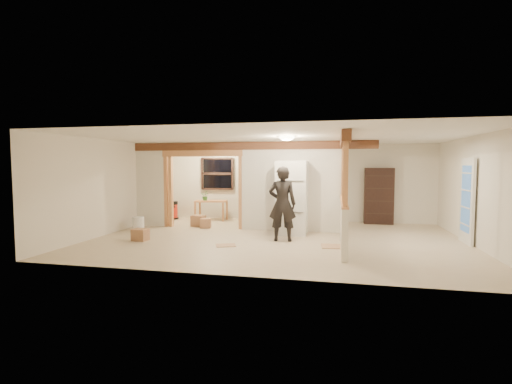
% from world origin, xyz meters
% --- Properties ---
extents(floor, '(9.00, 6.50, 0.01)m').
position_xyz_m(floor, '(0.00, 0.00, -0.01)').
color(floor, '#C6B393').
rests_on(floor, ground).
extents(ceiling, '(9.00, 6.50, 0.01)m').
position_xyz_m(ceiling, '(0.00, 0.00, 2.50)').
color(ceiling, white).
extents(wall_back, '(9.00, 0.01, 2.50)m').
position_xyz_m(wall_back, '(0.00, 3.25, 1.25)').
color(wall_back, silver).
rests_on(wall_back, floor).
extents(wall_front, '(9.00, 0.01, 2.50)m').
position_xyz_m(wall_front, '(0.00, -3.25, 1.25)').
color(wall_front, silver).
rests_on(wall_front, floor).
extents(wall_left, '(0.01, 6.50, 2.50)m').
position_xyz_m(wall_left, '(-4.50, 0.00, 1.25)').
color(wall_left, silver).
rests_on(wall_left, floor).
extents(wall_right, '(0.01, 6.50, 2.50)m').
position_xyz_m(wall_right, '(4.50, 0.00, 1.25)').
color(wall_right, silver).
rests_on(wall_right, floor).
extents(partition_left_stub, '(0.90, 0.12, 2.50)m').
position_xyz_m(partition_left_stub, '(-4.05, 1.20, 1.25)').
color(partition_left_stub, silver).
rests_on(partition_left_stub, floor).
extents(partition_center, '(2.80, 0.12, 2.50)m').
position_xyz_m(partition_center, '(0.20, 1.20, 1.25)').
color(partition_center, silver).
rests_on(partition_center, floor).
extents(doorway_frame, '(2.46, 0.14, 2.20)m').
position_xyz_m(doorway_frame, '(-2.40, 1.20, 1.10)').
color(doorway_frame, tan).
rests_on(doorway_frame, floor).
extents(header_beam_back, '(7.00, 0.18, 0.22)m').
position_xyz_m(header_beam_back, '(-1.00, 1.20, 2.38)').
color(header_beam_back, brown).
rests_on(header_beam_back, ceiling).
extents(header_beam_right, '(0.18, 3.30, 0.22)m').
position_xyz_m(header_beam_right, '(1.60, -0.40, 2.38)').
color(header_beam_right, brown).
rests_on(header_beam_right, ceiling).
extents(pony_wall, '(0.12, 3.20, 1.00)m').
position_xyz_m(pony_wall, '(1.60, -0.40, 0.50)').
color(pony_wall, silver).
rests_on(pony_wall, floor).
extents(stud_partition, '(0.14, 3.20, 1.32)m').
position_xyz_m(stud_partition, '(1.60, -0.40, 1.66)').
color(stud_partition, tan).
rests_on(stud_partition, pony_wall).
extents(window_back, '(1.12, 0.10, 1.10)m').
position_xyz_m(window_back, '(-2.60, 3.17, 1.55)').
color(window_back, black).
rests_on(window_back, wall_back).
extents(french_door, '(0.12, 0.86, 2.00)m').
position_xyz_m(french_door, '(4.42, 0.40, 1.00)').
color(french_door, white).
rests_on(french_door, floor).
extents(ceiling_dome_main, '(0.36, 0.36, 0.16)m').
position_xyz_m(ceiling_dome_main, '(0.30, -0.50, 2.48)').
color(ceiling_dome_main, '#FFEABF').
rests_on(ceiling_dome_main, ceiling).
extents(ceiling_dome_util, '(0.32, 0.32, 0.14)m').
position_xyz_m(ceiling_dome_util, '(-2.50, 2.30, 2.48)').
color(ceiling_dome_util, '#FFEABF').
rests_on(ceiling_dome_util, ceiling).
extents(hanging_bulb, '(0.07, 0.07, 0.07)m').
position_xyz_m(hanging_bulb, '(-2.00, 1.60, 2.18)').
color(hanging_bulb, '#FFD88C').
rests_on(hanging_bulb, ceiling).
extents(refrigerator, '(0.80, 0.78, 1.95)m').
position_xyz_m(refrigerator, '(0.28, 0.75, 0.97)').
color(refrigerator, white).
rests_on(refrigerator, floor).
extents(woman, '(0.69, 0.48, 1.81)m').
position_xyz_m(woman, '(0.16, -0.24, 0.91)').
color(woman, black).
rests_on(woman, floor).
extents(work_table, '(1.14, 0.73, 0.67)m').
position_xyz_m(work_table, '(-2.66, 2.69, 0.33)').
color(work_table, tan).
rests_on(work_table, floor).
extents(potted_plant, '(0.32, 0.29, 0.31)m').
position_xyz_m(potted_plant, '(-2.84, 2.62, 0.82)').
color(potted_plant, '#305525').
rests_on(potted_plant, work_table).
extents(shop_vac, '(0.54, 0.54, 0.62)m').
position_xyz_m(shop_vac, '(-4.07, 2.64, 0.31)').
color(shop_vac, '#AF2112').
rests_on(shop_vac, floor).
extents(bookshelf, '(0.88, 0.29, 1.76)m').
position_xyz_m(bookshelf, '(2.73, 3.03, 0.88)').
color(bookshelf, black).
rests_on(bookshelf, floor).
extents(bucket, '(0.38, 0.38, 0.40)m').
position_xyz_m(bucket, '(-3.95, 0.25, 0.20)').
color(bucket, silver).
rests_on(bucket, floor).
extents(box_util_a, '(0.40, 0.35, 0.33)m').
position_xyz_m(box_util_a, '(-2.63, 1.44, 0.16)').
color(box_util_a, '#AA7552').
rests_on(box_util_a, floor).
extents(box_util_b, '(0.35, 0.35, 0.27)m').
position_xyz_m(box_util_b, '(-2.31, 1.19, 0.14)').
color(box_util_b, '#AA7552').
rests_on(box_util_b, floor).
extents(box_front, '(0.37, 0.31, 0.29)m').
position_xyz_m(box_front, '(-3.22, -0.93, 0.14)').
color(box_front, '#AA7552').
rests_on(box_front, floor).
extents(floor_panel_near, '(0.52, 0.52, 0.02)m').
position_xyz_m(floor_panel_near, '(1.36, -0.64, 0.01)').
color(floor_panel_near, tan).
rests_on(floor_panel_near, floor).
extents(floor_panel_far, '(0.54, 0.49, 0.01)m').
position_xyz_m(floor_panel_far, '(-1.02, -1.04, 0.01)').
color(floor_panel_far, tan).
rests_on(floor_panel_far, floor).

